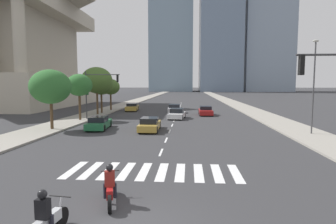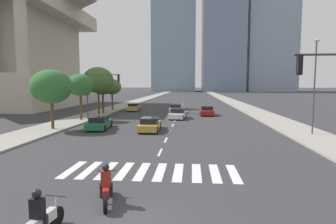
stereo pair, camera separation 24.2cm
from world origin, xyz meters
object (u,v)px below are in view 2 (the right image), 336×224
at_px(sedan_red_0, 207,111).
at_px(sedan_gold_5, 150,124).
at_px(street_tree_fifth, 112,87).
at_px(sedan_green_3, 99,123).
at_px(sedan_silver_4, 176,109).
at_px(traffic_signal_far, 100,86).
at_px(motorcycle_lead, 40,220).
at_px(street_tree_nearest, 51,87).
at_px(sedan_gold_1, 134,107).
at_px(street_lamp_east, 315,80).
at_px(sedan_white_2, 178,114).
at_px(motorcycle_trailing, 106,187).
at_px(street_tree_third, 98,80).
at_px(street_tree_fourth, 103,84).
at_px(street_tree_second, 80,85).

height_order(sedan_red_0, sedan_gold_5, sedan_gold_5).
bearing_deg(street_tree_fifth, sedan_green_3, -77.67).
relative_size(sedan_silver_4, traffic_signal_far, 0.79).
bearing_deg(motorcycle_lead, sedan_silver_4, 3.71).
bearing_deg(street_tree_nearest, sedan_gold_1, 80.21).
distance_m(street_lamp_east, street_tree_nearest, 23.33).
bearing_deg(sedan_white_2, sedan_gold_1, -137.47).
xyz_separation_m(sedan_white_2, sedan_gold_5, (-2.14, -9.59, -0.01)).
relative_size(sedan_green_3, street_tree_fifth, 0.91).
xyz_separation_m(motorcycle_trailing, sedan_gold_5, (-0.82, 16.21, -0.01)).
bearing_deg(sedan_silver_4, street_tree_third, 110.45).
bearing_deg(street_lamp_east, street_tree_nearest, 178.04).
relative_size(sedan_green_3, sedan_silver_4, 1.02).
distance_m(sedan_green_3, street_tree_nearest, 5.56).
height_order(motorcycle_trailing, sedan_white_2, motorcycle_trailing).
distance_m(sedan_silver_4, street_tree_fifth, 11.45).
bearing_deg(sedan_red_0, traffic_signal_far, -64.70).
xyz_separation_m(sedan_red_0, sedan_gold_1, (-11.71, 5.88, 0.01)).
bearing_deg(traffic_signal_far, sedan_green_3, -72.25).
bearing_deg(street_lamp_east, sedan_green_3, 174.38).
distance_m(motorcycle_lead, sedan_green_3, 19.89).
distance_m(traffic_signal_far, street_tree_nearest, 8.23).
relative_size(sedan_gold_5, street_tree_nearest, 0.83).
distance_m(sedan_white_2, street_tree_nearest, 15.61).
bearing_deg(street_tree_fourth, sedan_green_3, -73.57).
relative_size(sedan_gold_1, sedan_silver_4, 1.07).
height_order(sedan_white_2, street_tree_fifth, street_tree_fifth).
height_order(sedan_gold_1, street_lamp_east, street_lamp_east).
relative_size(sedan_gold_5, street_tree_second, 0.85).
distance_m(sedan_white_2, sedan_silver_4, 7.48).
bearing_deg(street_tree_fifth, street_lamp_east, -41.94).
bearing_deg(street_lamp_east, sedan_red_0, 117.89).
height_order(motorcycle_trailing, street_tree_second, street_tree_second).
relative_size(sedan_gold_1, street_tree_nearest, 0.87).
distance_m(sedan_silver_4, street_tree_nearest, 20.85).
distance_m(sedan_gold_5, street_tree_second, 11.77).
xyz_separation_m(motorcycle_lead, street_tree_fifth, (-8.94, 38.37, 3.34)).
distance_m(motorcycle_lead, street_tree_nearest, 20.60).
bearing_deg(sedan_red_0, street_tree_third, -86.33).
height_order(sedan_white_2, sedan_gold_5, sedan_white_2).
xyz_separation_m(motorcycle_lead, sedan_gold_5, (0.27, 18.77, -0.01)).
relative_size(street_tree_nearest, street_tree_fifth, 1.10).
bearing_deg(sedan_gold_5, sedan_silver_4, -5.74).
xyz_separation_m(sedan_red_0, sedan_green_3, (-11.06, -13.39, -0.01)).
bearing_deg(sedan_green_3, street_tree_second, 30.64).
height_order(traffic_signal_far, street_tree_second, traffic_signal_far).
relative_size(motorcycle_lead, traffic_signal_far, 0.37).
relative_size(motorcycle_trailing, sedan_green_3, 0.47).
distance_m(street_tree_second, street_tree_fifth, 13.25).
relative_size(street_tree_nearest, street_tree_third, 0.84).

